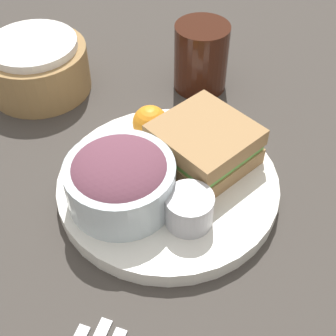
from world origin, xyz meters
name	(u,v)px	position (x,y,z in m)	size (l,w,h in m)	color
ground_plane	(168,191)	(0.00, 0.00, 0.00)	(4.00, 4.00, 0.00)	#3D3833
plate	(168,185)	(0.00, 0.00, 0.01)	(0.27, 0.27, 0.02)	white
sandwich	(204,144)	(0.06, -0.01, 0.05)	(0.11, 0.12, 0.05)	#A37A4C
salad_bowl	(120,179)	(-0.06, 0.02, 0.06)	(0.13, 0.13, 0.07)	silver
dressing_cup	(189,209)	(-0.03, -0.06, 0.04)	(0.05, 0.05, 0.04)	#B7B7BC
orange_wedge	(150,123)	(0.04, 0.07, 0.05)	(0.05, 0.05, 0.05)	orange
drink_glass	(201,57)	(0.20, 0.12, 0.05)	(0.08, 0.08, 0.10)	#38190F
bread_basket	(37,67)	(0.01, 0.30, 0.04)	(0.16, 0.16, 0.08)	#997547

